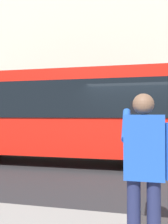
# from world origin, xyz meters

# --- Properties ---
(ground_plane) EXTENTS (60.00, 60.00, 0.00)m
(ground_plane) POSITION_xyz_m (0.00, 0.00, 0.00)
(ground_plane) COLOR #2B2B2D
(building_facade_far) EXTENTS (28.00, 1.55, 12.00)m
(building_facade_far) POSITION_xyz_m (-0.02, -6.80, 5.99)
(building_facade_far) COLOR beige
(building_facade_far) RESTS_ON ground_plane
(red_bus) EXTENTS (9.05, 2.54, 3.08)m
(red_bus) POSITION_xyz_m (2.66, -0.64, 1.68)
(red_bus) COLOR red
(red_bus) RESTS_ON ground_plane
(pedestrian_photographer) EXTENTS (0.53, 0.52, 1.70)m
(pedestrian_photographer) POSITION_xyz_m (-0.17, 4.55, 1.14)
(pedestrian_photographer) COLOR #1E2347
(pedestrian_photographer) RESTS_ON sidewalk_curb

